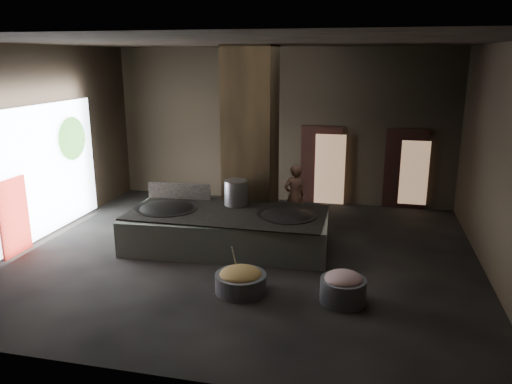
% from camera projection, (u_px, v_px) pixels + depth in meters
% --- Properties ---
extents(floor, '(10.00, 9.00, 0.10)m').
position_uv_depth(floor, '(244.00, 256.00, 11.04)').
color(floor, black).
rests_on(floor, ground).
extents(ceiling, '(10.00, 9.00, 0.10)m').
position_uv_depth(ceiling, '(243.00, 39.00, 9.84)').
color(ceiling, black).
rests_on(ceiling, back_wall).
extents(back_wall, '(10.00, 0.10, 4.50)m').
position_uv_depth(back_wall, '(282.00, 126.00, 14.72)').
color(back_wall, black).
rests_on(back_wall, ground).
extents(front_wall, '(10.00, 0.10, 4.50)m').
position_uv_depth(front_wall, '(152.00, 221.00, 6.16)').
color(front_wall, black).
rests_on(front_wall, ground).
extents(left_wall, '(0.10, 9.00, 4.50)m').
position_uv_depth(left_wall, '(32.00, 145.00, 11.54)').
color(left_wall, black).
rests_on(left_wall, ground).
extents(right_wall, '(0.10, 9.00, 4.50)m').
position_uv_depth(right_wall, '(504.00, 165.00, 9.35)').
color(right_wall, black).
rests_on(right_wall, ground).
extents(pillar, '(1.20, 1.20, 4.50)m').
position_uv_depth(pillar, '(251.00, 139.00, 12.30)').
color(pillar, black).
rests_on(pillar, ground).
extents(hearth_platform, '(4.65, 2.46, 0.78)m').
position_uv_depth(hearth_platform, '(228.00, 230.00, 11.40)').
color(hearth_platform, '#A4B3A1').
rests_on(hearth_platform, ground).
extents(platform_cap, '(4.41, 2.12, 0.03)m').
position_uv_depth(platform_cap, '(228.00, 212.00, 11.29)').
color(platform_cap, black).
rests_on(platform_cap, hearth_platform).
extents(wok_left, '(1.42, 1.42, 0.39)m').
position_uv_depth(wok_left, '(167.00, 211.00, 11.57)').
color(wok_left, black).
rests_on(wok_left, hearth_platform).
extents(wok_left_rim, '(1.45, 1.45, 0.05)m').
position_uv_depth(wok_left_rim, '(167.00, 208.00, 11.56)').
color(wok_left_rim, black).
rests_on(wok_left_rim, hearth_platform).
extents(wok_right, '(1.32, 1.32, 0.37)m').
position_uv_depth(wok_right, '(287.00, 218.00, 11.06)').
color(wok_right, black).
rests_on(wok_right, hearth_platform).
extents(wok_right_rim, '(1.35, 1.35, 0.05)m').
position_uv_depth(wok_right_rim, '(287.00, 215.00, 11.04)').
color(wok_right_rim, black).
rests_on(wok_right_rim, hearth_platform).
extents(stock_pot, '(0.55, 0.55, 0.59)m').
position_uv_depth(stock_pot, '(236.00, 193.00, 11.71)').
color(stock_pot, '#94959B').
rests_on(stock_pot, hearth_platform).
extents(splash_guard, '(1.57, 0.17, 0.39)m').
position_uv_depth(splash_guard, '(179.00, 191.00, 12.25)').
color(splash_guard, black).
rests_on(splash_guard, hearth_platform).
extents(cook, '(0.71, 0.65, 1.63)m').
position_uv_depth(cook, '(294.00, 196.00, 12.58)').
color(cook, brown).
rests_on(cook, ground).
extents(veg_basin, '(1.25, 1.25, 0.35)m').
position_uv_depth(veg_basin, '(241.00, 283.00, 9.21)').
color(veg_basin, slate).
rests_on(veg_basin, ground).
extents(veg_fill, '(0.78, 0.78, 0.24)m').
position_uv_depth(veg_fill, '(241.00, 274.00, 9.17)').
color(veg_fill, olive).
rests_on(veg_fill, veg_basin).
extents(ladle, '(0.04, 0.38, 0.68)m').
position_uv_depth(ladle, '(235.00, 260.00, 9.29)').
color(ladle, '#94959B').
rests_on(ladle, veg_basin).
extents(meat_basin, '(0.85, 0.85, 0.45)m').
position_uv_depth(meat_basin, '(343.00, 291.00, 8.80)').
color(meat_basin, slate).
rests_on(meat_basin, ground).
extents(meat_fill, '(0.67, 0.67, 0.26)m').
position_uv_depth(meat_fill, '(344.00, 279.00, 8.74)').
color(meat_fill, '#A86466').
rests_on(meat_fill, meat_basin).
extents(doorway_near, '(1.18, 0.08, 2.38)m').
position_uv_depth(doorway_near, '(321.00, 167.00, 14.67)').
color(doorway_near, black).
rests_on(doorway_near, ground).
extents(doorway_near_glow, '(0.87, 0.04, 2.05)m').
position_uv_depth(doorway_near_glow, '(330.00, 169.00, 14.51)').
color(doorway_near_glow, '#8C6647').
rests_on(doorway_near_glow, ground).
extents(doorway_far, '(1.18, 0.08, 2.38)m').
position_uv_depth(doorway_far, '(405.00, 171.00, 14.15)').
color(doorway_far, black).
rests_on(doorway_far, ground).
extents(doorway_far_glow, '(0.78, 0.04, 1.84)m').
position_uv_depth(doorway_far_glow, '(414.00, 173.00, 14.08)').
color(doorway_far_glow, '#8C6647').
rests_on(doorway_far_glow, ground).
extents(left_opening, '(0.04, 4.20, 3.10)m').
position_uv_depth(left_opening, '(45.00, 170.00, 11.88)').
color(left_opening, white).
rests_on(left_opening, ground).
extents(pavilion_sliver, '(0.05, 0.90, 1.70)m').
position_uv_depth(pavilion_sliver, '(14.00, 217.00, 10.83)').
color(pavilion_sliver, maroon).
rests_on(pavilion_sliver, ground).
extents(tree_silhouette, '(0.28, 1.10, 1.10)m').
position_uv_depth(tree_silhouette, '(72.00, 139.00, 12.73)').
color(tree_silhouette, '#194714').
rests_on(tree_silhouette, left_opening).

